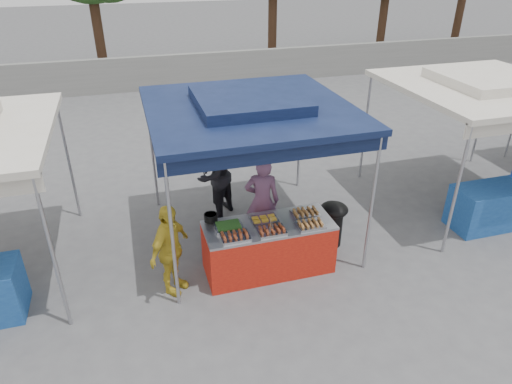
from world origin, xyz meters
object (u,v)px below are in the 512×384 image
object	(u,v)px
customer_person	(170,250)
vendor_table	(268,247)
cooking_pot	(211,217)
wok_burner	(333,220)
vendor_woman	(262,201)
helper_man	(213,174)

from	to	relation	value
customer_person	vendor_table	bearing A→B (deg)	-45.20
cooking_pot	wok_burner	bearing A→B (deg)	0.36
cooking_pot	wok_burner	distance (m)	2.15
cooking_pot	wok_burner	size ratio (longest dim) A/B	0.26
vendor_woman	vendor_table	bearing A→B (deg)	97.50
vendor_woman	helper_man	bearing A→B (deg)	-44.25
vendor_table	customer_person	size ratio (longest dim) A/B	1.37
vendor_woman	helper_man	distance (m)	1.27
vendor_table	customer_person	bearing A→B (deg)	-176.79
customer_person	vendor_woman	bearing A→B (deg)	-20.68
vendor_table	customer_person	xyz separation A→B (m)	(-1.53, -0.09, 0.31)
vendor_table	helper_man	distance (m)	2.01
wok_burner	vendor_table	bearing A→B (deg)	179.02
helper_man	customer_person	distance (m)	2.25
wok_burner	customer_person	world-z (taller)	customer_person
vendor_table	wok_burner	size ratio (longest dim) A/B	2.47
vendor_table	helper_man	xyz separation A→B (m)	(-0.47, 1.90, 0.45)
cooking_pot	wok_burner	world-z (taller)	cooking_pot
vendor_table	vendor_woman	size ratio (longest dim) A/B	1.24
cooking_pot	vendor_woman	size ratio (longest dim) A/B	0.13
vendor_woman	customer_person	world-z (taller)	vendor_woman
cooking_pot	customer_person	size ratio (longest dim) A/B	0.14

